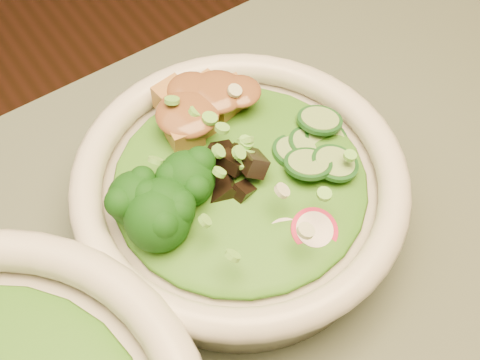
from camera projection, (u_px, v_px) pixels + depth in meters
salad_bowl at (240, 195)px, 0.46m from camera, size 0.23×0.23×0.06m
lettuce_bed at (240, 179)px, 0.45m from camera, size 0.17×0.17×0.02m
broccoli_florets at (169, 205)px, 0.42m from camera, size 0.08×0.07×0.04m
radish_slices at (289, 239)px, 0.42m from camera, size 0.10×0.05×0.02m
cucumber_slices at (311, 139)px, 0.46m from camera, size 0.07×0.07×0.03m
mushroom_heap at (232, 159)px, 0.44m from camera, size 0.07×0.07×0.03m
tofu_cubes at (203, 116)px, 0.47m from camera, size 0.08×0.06×0.03m
peanut_sauce at (202, 106)px, 0.46m from camera, size 0.06×0.05×0.01m
scallion_garnish at (240, 162)px, 0.43m from camera, size 0.16×0.16×0.02m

